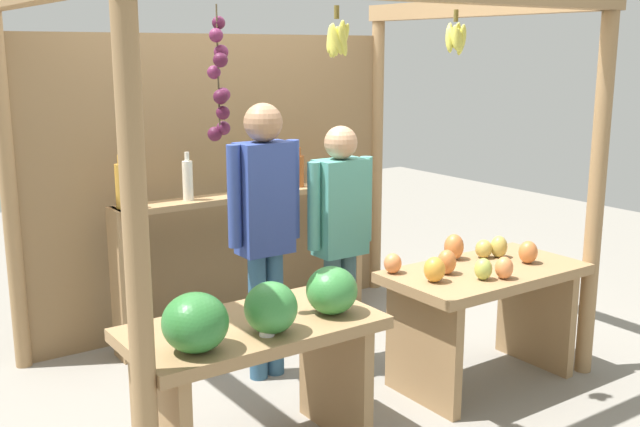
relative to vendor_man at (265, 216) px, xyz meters
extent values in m
plane|color=gray|center=(0.23, -0.03, -1.01)|extent=(12.00, 12.00, 0.00)
cylinder|color=#99754C|center=(-1.20, -1.07, 0.14)|extent=(0.10, 0.10, 2.31)
cylinder|color=#99754C|center=(1.67, -1.07, 0.14)|extent=(0.10, 0.10, 2.31)
cylinder|color=#99754C|center=(-1.20, 1.01, 0.14)|extent=(0.10, 0.10, 2.31)
cylinder|color=#99754C|center=(1.67, 1.01, 0.14)|extent=(0.10, 0.10, 2.31)
cube|color=#99754C|center=(1.67, -0.03, 1.24)|extent=(0.12, 2.18, 0.12)
cube|color=olive|center=(0.23, 1.03, 0.03)|extent=(2.87, 0.04, 2.08)
cylinder|color=brown|center=(0.59, -0.93, 1.13)|extent=(0.02, 0.02, 0.06)
ellipsoid|color=#D1CC4C|center=(0.63, -0.93, 1.00)|extent=(0.04, 0.08, 0.14)
ellipsoid|color=#D1CC4C|center=(0.61, -0.91, 1.03)|extent=(0.05, 0.05, 0.14)
ellipsoid|color=#D1CC4C|center=(0.60, -0.90, 1.02)|extent=(0.08, 0.04, 0.14)
ellipsoid|color=#D1CC4C|center=(0.58, -0.90, 1.03)|extent=(0.06, 0.05, 0.14)
ellipsoid|color=#D1CC4C|center=(0.56, -0.92, 1.01)|extent=(0.04, 0.06, 0.14)
ellipsoid|color=#D1CC4C|center=(0.57, -0.93, 1.02)|extent=(0.05, 0.08, 0.14)
ellipsoid|color=#D1CC4C|center=(0.57, -0.96, 1.02)|extent=(0.05, 0.05, 0.14)
ellipsoid|color=#D1CC4C|center=(0.60, -0.95, 1.01)|extent=(0.07, 0.04, 0.14)
ellipsoid|color=#D1CC4C|center=(0.62, -0.95, 1.03)|extent=(0.06, 0.06, 0.14)
cylinder|color=brown|center=(-0.13, -0.89, 1.13)|extent=(0.02, 0.02, 0.06)
ellipsoid|color=#D1CC4C|center=(-0.08, -0.89, 1.01)|extent=(0.04, 0.09, 0.15)
ellipsoid|color=#D1CC4C|center=(-0.10, -0.86, 1.00)|extent=(0.08, 0.08, 0.15)
ellipsoid|color=#D1CC4C|center=(-0.12, -0.87, 1.00)|extent=(0.07, 0.04, 0.15)
ellipsoid|color=#D1CC4C|center=(-0.14, -0.86, 1.02)|extent=(0.08, 0.06, 0.15)
ellipsoid|color=#D1CC4C|center=(-0.15, -0.88, 1.00)|extent=(0.05, 0.08, 0.15)
ellipsoid|color=#D1CC4C|center=(-0.15, -0.89, 1.00)|extent=(0.05, 0.07, 0.15)
ellipsoid|color=#D1CC4C|center=(-0.14, -0.91, 1.01)|extent=(0.07, 0.06, 0.15)
ellipsoid|color=#D1CC4C|center=(-0.12, -0.92, 1.00)|extent=(0.08, 0.05, 0.15)
ellipsoid|color=#D1CC4C|center=(-0.10, -0.90, 1.02)|extent=(0.05, 0.06, 0.15)
cylinder|color=#4C422D|center=(-0.63, -0.68, 0.89)|extent=(0.01, 0.01, 0.55)
sphere|color=#47142D|center=(-0.61, -0.66, 1.08)|extent=(0.06, 0.06, 0.06)
sphere|color=#601E42|center=(-0.64, -0.68, 1.03)|extent=(0.06, 0.06, 0.06)
sphere|color=#601E42|center=(-0.61, -0.68, 0.95)|extent=(0.07, 0.07, 0.07)
sphere|color=#47142D|center=(-0.63, -0.70, 0.92)|extent=(0.07, 0.07, 0.07)
sphere|color=#601E42|center=(-0.64, -0.66, 0.86)|extent=(0.06, 0.06, 0.06)
sphere|color=#601E42|center=(-0.61, -0.69, 0.76)|extent=(0.06, 0.06, 0.06)
sphere|color=#47142D|center=(-0.63, -0.70, 0.76)|extent=(0.07, 0.07, 0.07)
sphere|color=#47142D|center=(-0.62, -0.69, 0.68)|extent=(0.06, 0.06, 0.06)
sphere|color=#47142D|center=(-0.64, -0.66, 0.59)|extent=(0.07, 0.07, 0.07)
sphere|color=#511938|center=(-0.60, -0.67, 0.61)|extent=(0.06, 0.06, 0.06)
cube|color=#99754C|center=(-0.56, -0.81, -0.33)|extent=(1.21, 0.64, 0.06)
cube|color=#99754C|center=(-1.04, -0.81, -0.69)|extent=(0.06, 0.58, 0.65)
cube|color=#99754C|center=(-0.07, -0.81, -0.69)|extent=(0.06, 0.58, 0.65)
ellipsoid|color=#2D7533|center=(-0.92, -0.97, -0.17)|extent=(0.40, 0.40, 0.26)
ellipsoid|color=#38843D|center=(-0.55, -0.97, -0.18)|extent=(0.35, 0.35, 0.24)
ellipsoid|color=#38843D|center=(-0.17, -0.92, -0.18)|extent=(0.34, 0.34, 0.24)
cylinder|color=white|center=(-0.58, -0.99, -0.25)|extent=(0.07, 0.07, 0.09)
cube|color=#99754C|center=(1.02, -0.81, -0.33)|extent=(1.21, 0.64, 0.06)
cube|color=#99754C|center=(0.54, -0.81, -0.69)|extent=(0.06, 0.58, 0.65)
cube|color=#99754C|center=(1.51, -0.81, -0.69)|extent=(0.06, 0.58, 0.65)
ellipsoid|color=#A8B24C|center=(0.84, -0.96, -0.24)|extent=(0.12, 0.12, 0.12)
ellipsoid|color=#CC7038|center=(0.75, -0.77, -0.23)|extent=(0.14, 0.14, 0.14)
ellipsoid|color=#CC7038|center=(1.01, -0.57, -0.22)|extent=(0.16, 0.16, 0.16)
ellipsoid|color=#CC7038|center=(1.31, -0.88, -0.23)|extent=(0.13, 0.13, 0.14)
ellipsoid|color=gold|center=(0.59, -0.84, -0.23)|extent=(0.13, 0.13, 0.14)
ellipsoid|color=#E07F47|center=(0.51, -0.58, -0.24)|extent=(0.11, 0.11, 0.12)
ellipsoid|color=#B79E47|center=(1.18, -0.65, -0.24)|extent=(0.14, 0.14, 0.12)
ellipsoid|color=#E07F47|center=(0.95, -1.02, -0.23)|extent=(0.14, 0.14, 0.13)
ellipsoid|color=#B79E47|center=(1.27, -0.69, -0.23)|extent=(0.13, 0.13, 0.14)
cube|color=#99754C|center=(-0.64, 0.75, -0.51)|extent=(0.05, 0.20, 1.00)
cube|color=#99754C|center=(1.22, 0.75, -0.51)|extent=(0.05, 0.20, 1.00)
cube|color=#99754C|center=(0.29, 0.75, -0.03)|extent=(1.87, 0.22, 0.04)
cylinder|color=gold|center=(-0.59, 0.75, 0.13)|extent=(0.08, 0.08, 0.28)
cylinder|color=gold|center=(-0.59, 0.75, 0.30)|extent=(0.04, 0.04, 0.06)
cylinder|color=silver|center=(-0.14, 0.75, 0.12)|extent=(0.07, 0.07, 0.26)
cylinder|color=silver|center=(-0.14, 0.75, 0.28)|extent=(0.03, 0.03, 0.06)
cylinder|color=#338C4C|center=(0.29, 0.75, 0.13)|extent=(0.07, 0.07, 0.28)
cylinder|color=#338C4C|center=(0.29, 0.75, 0.30)|extent=(0.03, 0.03, 0.06)
cylinder|color=#994C1E|center=(0.73, 0.75, 0.10)|extent=(0.08, 0.08, 0.23)
cylinder|color=#994C1E|center=(0.73, 0.75, 0.24)|extent=(0.04, 0.04, 0.06)
cylinder|color=#D8B266|center=(1.15, 0.75, 0.10)|extent=(0.07, 0.07, 0.23)
cylinder|color=#D8B266|center=(1.15, 0.75, 0.25)|extent=(0.03, 0.03, 0.06)
cylinder|color=#2F5879|center=(-0.06, 0.00, -0.62)|extent=(0.11, 0.11, 0.79)
cylinder|color=#2F5879|center=(0.06, 0.00, -0.62)|extent=(0.11, 0.11, 0.79)
cube|color=#2D428C|center=(0.00, 0.00, 0.11)|extent=(0.32, 0.19, 0.66)
cylinder|color=#2D428C|center=(-0.20, 0.00, 0.14)|extent=(0.08, 0.08, 0.60)
cylinder|color=#2D428C|center=(0.20, 0.00, 0.14)|extent=(0.08, 0.08, 0.60)
sphere|color=#997051|center=(0.00, 0.00, 0.55)|extent=(0.23, 0.23, 0.23)
cylinder|color=#3C5D65|center=(0.45, -0.07, -0.66)|extent=(0.11, 0.11, 0.71)
cylinder|color=#3C5D65|center=(0.57, -0.07, -0.66)|extent=(0.11, 0.11, 0.71)
cube|color=teal|center=(0.51, -0.07, 0.00)|extent=(0.32, 0.19, 0.60)
cylinder|color=teal|center=(0.31, -0.07, 0.03)|extent=(0.08, 0.08, 0.54)
cylinder|color=teal|center=(0.71, -0.07, 0.03)|extent=(0.08, 0.08, 0.54)
sphere|color=tan|center=(0.51, -0.07, 0.41)|extent=(0.21, 0.21, 0.21)
camera|label=1|loc=(-2.21, -3.76, 0.97)|focal=42.28mm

